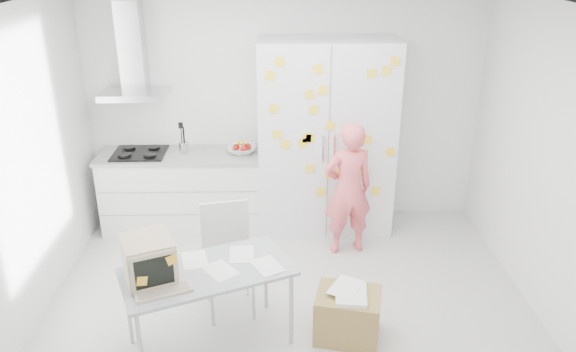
{
  "coord_description": "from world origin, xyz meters",
  "views": [
    {
      "loc": [
        -0.12,
        -4.25,
        3.18
      ],
      "look_at": [
        0.0,
        0.72,
        1.05
      ],
      "focal_mm": 35.0,
      "sensor_mm": 36.0,
      "label": 1
    }
  ],
  "objects_px": {
    "desk": "(171,266)",
    "chair": "(227,252)",
    "person": "(348,189)",
    "cardboard_box": "(348,315)"
  },
  "relations": [
    {
      "from": "desk",
      "to": "chair",
      "type": "relative_size",
      "value": 1.48
    },
    {
      "from": "person",
      "to": "chair",
      "type": "bearing_deg",
      "value": 26.7
    },
    {
      "from": "desk",
      "to": "cardboard_box",
      "type": "bearing_deg",
      "value": -17.28
    },
    {
      "from": "desk",
      "to": "chair",
      "type": "height_order",
      "value": "desk"
    },
    {
      "from": "person",
      "to": "cardboard_box",
      "type": "height_order",
      "value": "person"
    },
    {
      "from": "person",
      "to": "desk",
      "type": "bearing_deg",
      "value": 32.59
    },
    {
      "from": "desk",
      "to": "person",
      "type": "bearing_deg",
      "value": 22.32
    },
    {
      "from": "person",
      "to": "chair",
      "type": "height_order",
      "value": "person"
    },
    {
      "from": "chair",
      "to": "cardboard_box",
      "type": "relative_size",
      "value": 1.64
    },
    {
      "from": "person",
      "to": "desk",
      "type": "xyz_separation_m",
      "value": [
        -1.59,
        -1.59,
        0.08
      ]
    }
  ]
}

